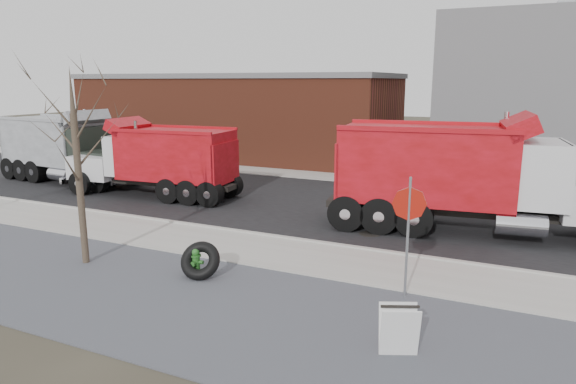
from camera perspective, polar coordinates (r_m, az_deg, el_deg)
The scene contains 16 objects.
ground at distance 14.97m, azimuth -5.58°, elevation -6.55°, with size 120.00×120.00×0.00m, color #383328.
gravel_verge at distance 12.29m, azimuth -14.04°, elevation -11.10°, with size 60.00×5.00×0.03m, color slate.
sidewalk at distance 15.17m, azimuth -5.10°, elevation -6.18°, with size 60.00×2.50×0.06m, color #9E9B93.
curb at distance 16.24m, azimuth -2.80°, elevation -4.79°, with size 60.00×0.15×0.11m, color #9E9B93.
road at distance 20.42m, azimuth 3.43°, elevation -1.37°, with size 60.00×9.40×0.02m, color black.
far_sidewalk at distance 25.69m, azimuth 8.14°, elevation 1.39°, with size 60.00×2.00×0.06m, color #9E9B93.
building_grey at distance 30.23m, azimuth 28.70°, elevation 9.23°, with size 12.00×10.00×8.00m.
building_brick at distance 33.97m, azimuth -5.65°, elevation 8.54°, with size 20.20×8.20×5.30m.
bare_tree at distance 14.27m, azimuth -22.53°, elevation 5.23°, with size 3.20×3.20×5.20m.
fire_hydrant at distance 13.20m, azimuth -10.21°, elevation -7.77°, with size 0.42×0.41×0.74m.
truck_tire at distance 13.02m, azimuth -9.72°, elevation -7.53°, with size 1.16×1.03×0.97m.
stop_sign at distance 11.57m, azimuth 13.26°, elevation -2.69°, with size 0.74×0.23×2.78m.
sandwich_board at distance 9.58m, azimuth 12.23°, elevation -14.78°, with size 0.79×0.66×0.94m.
dump_truck_red_a at distance 17.30m, azimuth 19.23°, elevation 2.01°, with size 9.64×3.68×3.82m.
dump_truck_red_b at distance 22.19m, azimuth -14.34°, elevation 3.68°, with size 7.73×2.79×3.24m.
dump_truck_grey at distance 26.94m, azimuth -23.43°, elevation 4.74°, with size 7.73×2.98×3.45m.
Camera 1 is at (7.28, -12.17, 4.81)m, focal length 32.00 mm.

